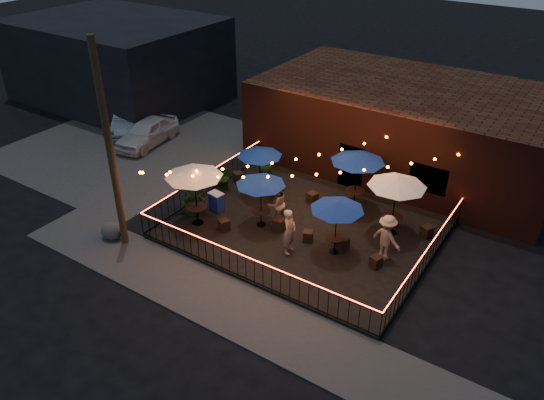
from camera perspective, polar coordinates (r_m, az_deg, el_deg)
The scene contains 39 objects.
ground at distance 20.13m, azimuth 0.59°, elevation -5.94°, with size 110.00×110.00×0.00m, color black.
patio at distance 21.48m, azimuth 3.51°, elevation -3.12°, with size 10.00×8.00×0.15m, color black.
sidewalk at distance 18.08m, azimuth -5.14°, elevation -10.98°, with size 18.00×2.50×0.05m, color #3E3B3A.
parking_lot at distance 29.73m, azimuth -14.84°, elevation 5.82°, with size 11.00×12.00×0.02m, color #3E3B3A.
brick_building at distance 26.75m, azimuth 14.35°, elevation 7.73°, with size 14.00×8.00×4.00m.
background_building at distance 36.28m, azimuth -16.20°, elevation 14.33°, with size 12.00×9.00×5.00m, color black.
utility_pole at distance 19.62m, azimuth -17.05°, elevation 5.19°, with size 0.26×0.26×8.00m, color #3C2D18.
fence_front at distance 18.42m, azimuth -2.82°, elevation -7.37°, with size 10.00×0.04×1.04m.
fence_left at distance 23.67m, azimuth -6.92°, elevation 1.82°, with size 0.04×8.00×1.04m.
fence_right at distance 19.63m, azimuth 16.30°, elevation -6.07°, with size 0.04×8.00×1.04m.
festoon_lights at distance 20.46m, azimuth 0.86°, elevation 3.06°, with size 10.02×8.72×1.32m.
cafe_table_0 at distance 20.73m, azimuth -8.42°, elevation 2.88°, with size 2.32×2.32×2.52m.
cafe_table_1 at distance 22.84m, azimuth -1.34°, elevation 5.08°, with size 2.02×2.02×2.18m.
cafe_table_2 at distance 20.54m, azimuth -1.23°, elevation 1.99°, with size 2.61×2.61×2.19m.
cafe_table_3 at distance 21.98m, azimuth 9.23°, elevation 4.46°, with size 2.75×2.75×2.50m.
cafe_table_4 at distance 19.07m, azimuth 7.04°, elevation -0.69°, with size 2.36×2.36×2.19m.
cafe_table_5 at distance 20.44m, azimuth 13.33°, elevation 1.82°, with size 2.84×2.84×2.49m.
bistro_chair_0 at distance 22.53m, azimuth -7.94°, elevation -0.66°, with size 0.42×0.42×0.50m, color black.
bistro_chair_1 at distance 21.22m, azimuth -5.20°, elevation -2.68°, with size 0.39×0.39×0.46m, color black.
bistro_chair_2 at distance 24.62m, azimuth -3.65°, elevation 2.47°, with size 0.40×0.40×0.48m, color black.
bistro_chair_3 at distance 23.12m, azimuth 0.55°, elevation 0.56°, with size 0.43×0.43×0.51m, color black.
bistro_chair_4 at distance 21.13m, azimuth 0.79°, elevation -2.65°, with size 0.42×0.42×0.50m, color black.
bistro_chair_5 at distance 20.56m, azimuth 3.90°, elevation -3.88°, with size 0.36×0.36×0.43m, color black.
bistro_chair_6 at distance 23.01m, azimuth 4.36°, elevation 0.26°, with size 0.40×0.40×0.48m, color black.
bistro_chair_7 at distance 22.26m, azimuth 8.70°, elevation -1.20°, with size 0.39×0.39×0.46m, color black.
bistro_chair_8 at distance 20.18m, azimuth 7.50°, elevation -4.72°, with size 0.43×0.43×0.51m, color black.
bistro_chair_9 at distance 19.56m, azimuth 11.09°, elevation -6.51°, with size 0.36×0.36×0.43m, color black.
bistro_chair_10 at distance 21.96m, azimuth 12.93°, elevation -2.24°, with size 0.35×0.35×0.42m, color black.
bistro_chair_11 at distance 21.61m, azimuth 16.30°, elevation -3.27°, with size 0.39×0.39×0.46m, color black.
patron_a at distance 19.54m, azimuth 1.88°, elevation -3.40°, with size 0.66×0.44×1.82m, color tan.
patron_b at distance 21.19m, azimuth 0.49°, elevation -0.38°, with size 0.90×0.70×1.85m, color tan.
patron_c at distance 19.66m, azimuth 12.22°, elevation -3.96°, with size 1.17×0.67×1.81m, color beige.
potted_shrub_a at distance 22.12m, azimuth -8.35°, elevation 0.17°, with size 1.34×1.16×1.49m, color #0F3710.
potted_shrub_b at distance 23.87m, azimuth -5.12°, elevation 2.44°, with size 0.67×0.54×1.21m, color #0E340E.
potted_shrub_c at distance 25.18m, azimuth -0.74°, elevation 4.17°, with size 0.69×0.69×1.23m, color #19360F.
cooler at distance 22.47m, azimuth -6.00°, elevation -0.13°, with size 0.67×0.53×0.80m.
boulder at distance 21.75m, azimuth -16.86°, elevation -3.22°, with size 0.90×0.76×0.70m, color #40413C.
car_white at distance 29.28m, azimuth -13.26°, elevation 7.13°, with size 1.65×4.09×1.39m, color silver.
car_silver at distance 31.60m, azimuth -14.90°, elevation 8.84°, with size 1.66×4.75×1.57m, color #9F9EA6.
Camera 1 is at (8.76, -13.57, 12.01)m, focal length 35.00 mm.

